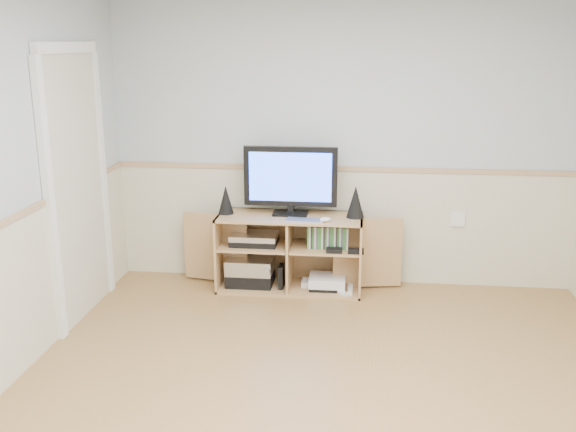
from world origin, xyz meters
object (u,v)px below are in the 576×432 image
object	(u,v)px
monitor	(290,178)
game_consoles	(326,282)
keyboard	(305,220)
media_cabinet	(290,250)

from	to	relation	value
monitor	game_consoles	distance (m)	0.95
monitor	keyboard	distance (m)	0.39
media_cabinet	game_consoles	xyz separation A→B (m)	(0.32, -0.07, -0.26)
monitor	keyboard	xyz separation A→B (m)	(0.14, -0.19, -0.31)
game_consoles	keyboard	bearing A→B (deg)	-144.27
media_cabinet	monitor	bearing A→B (deg)	-90.00
media_cabinet	keyboard	distance (m)	0.40
media_cabinet	game_consoles	bearing A→B (deg)	-12.03
monitor	keyboard	world-z (taller)	monitor
media_cabinet	monitor	world-z (taller)	monitor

